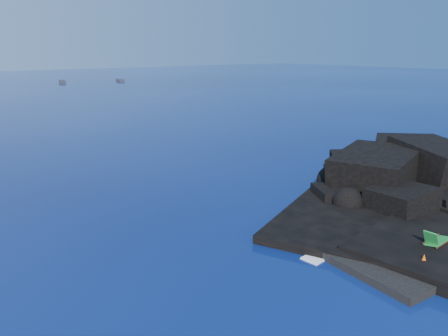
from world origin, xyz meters
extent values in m
plane|color=#030933|center=(0.00, 0.00, 0.00)|extent=(400.00, 400.00, 0.00)
cube|color=black|center=(4.50, 0.50, 0.00)|extent=(9.08, 6.86, 0.70)
cube|color=white|center=(6.63, 0.35, 0.37)|extent=(1.82, 1.56, 0.04)
cone|color=#E4500C|center=(2.78, -1.02, 0.62)|extent=(0.37, 0.37, 0.54)
cube|color=#25262A|center=(28.42, 117.06, 0.00)|extent=(2.93, 5.35, 0.68)
cube|color=#2B2B31|center=(43.97, 112.64, 0.00)|extent=(2.31, 4.80, 0.61)
camera|label=1|loc=(-14.36, -8.80, 9.27)|focal=35.00mm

